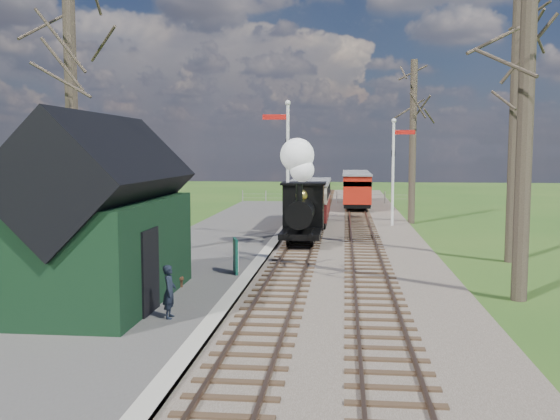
% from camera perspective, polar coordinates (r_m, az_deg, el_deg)
% --- Properties ---
extents(ground, '(140.00, 140.00, 0.00)m').
position_cam_1_polar(ground, '(11.99, -3.03, -14.25)').
color(ground, '#234E18').
rests_on(ground, ground).
extents(distant_hills, '(114.40, 48.00, 22.02)m').
position_cam_1_polar(distant_hills, '(78.19, 5.52, -9.59)').
color(distant_hills, '#385B23').
rests_on(distant_hills, ground).
extents(ballast_bed, '(8.00, 60.00, 0.10)m').
position_cam_1_polar(ballast_bed, '(33.39, 5.06, -1.44)').
color(ballast_bed, brown).
rests_on(ballast_bed, ground).
extents(track_near, '(1.60, 60.00, 0.15)m').
position_cam_1_polar(track_near, '(33.43, 2.84, -1.34)').
color(track_near, brown).
rests_on(track_near, ground).
extents(track_far, '(1.60, 60.00, 0.15)m').
position_cam_1_polar(track_far, '(33.39, 7.30, -1.38)').
color(track_far, brown).
rests_on(track_far, ground).
extents(platform, '(5.00, 44.00, 0.20)m').
position_cam_1_polar(platform, '(25.99, -5.87, -3.30)').
color(platform, '#474442').
rests_on(platform, ground).
extents(coping_strip, '(0.40, 44.00, 0.21)m').
position_cam_1_polar(coping_strip, '(25.63, -0.82, -3.39)').
color(coping_strip, '#B2AD9E').
rests_on(coping_strip, ground).
extents(station_shed, '(3.25, 6.30, 4.78)m').
position_cam_1_polar(station_shed, '(16.41, -15.83, -0.96)').
color(station_shed, black).
rests_on(station_shed, platform).
extents(semaphore_near, '(1.22, 0.24, 6.22)m').
position_cam_1_polar(semaphore_near, '(27.27, 0.57, 4.56)').
color(semaphore_near, silver).
rests_on(semaphore_near, ground).
extents(semaphore_far, '(1.22, 0.24, 5.72)m').
position_cam_1_polar(semaphore_far, '(33.26, 10.43, 4.16)').
color(semaphore_far, silver).
rests_on(semaphore_far, ground).
extents(bare_trees, '(15.51, 22.39, 12.00)m').
position_cam_1_polar(bare_trees, '(21.28, 4.78, 8.57)').
color(bare_trees, '#382D23').
rests_on(bare_trees, ground).
extents(fence_line, '(12.60, 0.08, 1.00)m').
position_cam_1_polar(fence_line, '(47.30, 4.12, 1.19)').
color(fence_line, slate).
rests_on(fence_line, ground).
extents(locomotive, '(1.74, 4.05, 4.34)m').
position_cam_1_polar(locomotive, '(26.18, 1.99, 0.99)').
color(locomotive, black).
rests_on(locomotive, ground).
extents(coach, '(2.03, 6.95, 2.13)m').
position_cam_1_polar(coach, '(32.26, 2.75, 0.87)').
color(coach, black).
rests_on(coach, ground).
extents(red_carriage_a, '(1.91, 4.72, 2.01)m').
position_cam_1_polar(red_carriage_a, '(42.23, 7.03, 1.81)').
color(red_carriage_a, black).
rests_on(red_carriage_a, ground).
extents(red_carriage_b, '(1.91, 4.72, 2.01)m').
position_cam_1_polar(red_carriage_b, '(47.72, 6.90, 2.23)').
color(red_carriage_b, black).
rests_on(red_carriage_b, ground).
extents(sign_board, '(0.29, 0.74, 1.10)m').
position_cam_1_polar(sign_board, '(19.66, -4.07, -4.21)').
color(sign_board, '#0F4636').
rests_on(sign_board, platform).
extents(bench, '(0.98, 1.59, 0.88)m').
position_cam_1_polar(bench, '(18.47, -10.10, -5.34)').
color(bench, '#452818').
rests_on(bench, platform).
extents(person, '(0.33, 0.47, 1.23)m').
position_cam_1_polar(person, '(14.64, -10.07, -7.35)').
color(person, black).
rests_on(person, platform).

